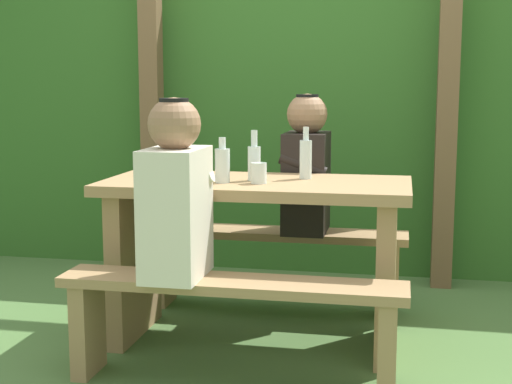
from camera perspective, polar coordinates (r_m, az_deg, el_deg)
The scene contains 14 objects.
ground_plane at distance 3.53m, azimuth 0.00°, elevation -11.61°, with size 12.00×12.00×0.00m, color #4A6E38.
hedge_backdrop at distance 5.09m, azimuth 3.98°, elevation 5.51°, with size 6.40×0.89×1.90m, color #316123.
pergola_post_left at distance 4.68m, azimuth -8.14°, elevation 7.15°, with size 0.12×0.12×2.22m, color brown.
pergola_post_right at distance 4.42m, azimuth 14.72°, elevation 6.88°, with size 0.12×0.12×2.22m, color brown.
picnic_table at distance 3.39m, azimuth 0.00°, elevation -3.30°, with size 1.40×0.64×0.77m.
bench_near at distance 2.97m, azimuth -1.94°, elevation -9.15°, with size 1.40×0.24×0.44m.
bench_far at distance 3.92m, azimuth 1.46°, elevation -4.75°, with size 1.40×0.24×0.44m.
person_white_shirt at distance 2.92m, azimuth -6.28°, elevation -0.26°, with size 0.25×0.35×0.72m.
person_black_coat at distance 3.81m, azimuth 3.96°, elevation 1.82°, with size 0.25×0.35×0.72m.
drinking_glass at distance 3.25m, azimuth 0.21°, elevation 1.49°, with size 0.07×0.07×0.09m, color silver.
bottle_left at distance 3.41m, azimuth 3.90°, elevation 2.68°, with size 0.06×0.06×0.24m.
bottle_right at distance 3.27m, azimuth -2.64°, elevation 2.18°, with size 0.07×0.07×0.20m.
bottle_center at distance 3.33m, azimuth -0.16°, elevation 2.43°, with size 0.06×0.06×0.23m.
cell_phone at distance 3.42m, azimuth -4.63°, elevation 1.11°, with size 0.07×0.14×0.01m, color black.
Camera 1 is at (0.65, -3.25, 1.22)m, focal length 51.26 mm.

